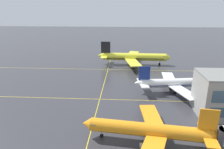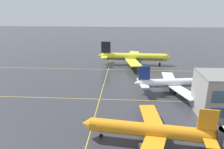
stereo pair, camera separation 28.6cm
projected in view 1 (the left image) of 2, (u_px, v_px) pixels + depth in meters
name	position (u px, v px, depth m)	size (l,w,h in m)	color
airliner_front_gate	(150.00, 130.00, 48.40)	(32.89, 28.16, 10.22)	orange
airliner_second_row	(177.00, 83.00, 78.01)	(33.53, 28.65, 10.43)	white
airliner_third_row	(133.00, 57.00, 114.32)	(40.86, 35.34, 12.73)	yellow
taxiway_markings	(100.00, 99.00, 72.60)	(138.48, 118.48, 0.01)	yellow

